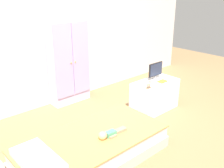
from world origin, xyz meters
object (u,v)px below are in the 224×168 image
wardrobe (69,61)px  bed (93,148)px  doll (108,134)px  book_orange (162,81)px  rocking_horse_toy (149,85)px  tv_monitor (156,70)px  tv_stand (155,96)px

wardrobe → bed: bearing=-114.8°
doll → book_orange: bearing=14.7°
book_orange → rocking_horse_toy: bearing=-175.1°
bed → book_orange: bearing=9.5°
bed → wardrobe: wardrobe is taller
tv_monitor → book_orange: tv_monitor is taller
bed → tv_stand: tv_stand is taller
bed → tv_stand: 1.61m
bed → wardrobe: (0.72, 1.56, 0.60)m
bed → rocking_horse_toy: rocking_horse_toy is taller
bed → rocking_horse_toy: bearing=10.9°
tv_monitor → book_orange: bearing=-94.6°
bed → book_orange: book_orange is taller
doll → book_orange: size_ratio=2.58×
doll → tv_monitor: 1.64m
wardrobe → tv_monitor: (0.92, -1.13, -0.09)m
tv_monitor → bed: bearing=-165.2°
bed → rocking_horse_toy: (1.26, 0.24, 0.41)m
tv_stand → rocking_horse_toy: (-0.31, -0.12, 0.31)m
doll → wardrobe: 1.83m
tv_monitor → rocking_horse_toy: size_ratio=2.55×
tv_stand → doll: bearing=-161.5°
bed → wardrobe: size_ratio=1.18×
doll → wardrobe: size_ratio=0.26×
rocking_horse_toy → book_orange: rocking_horse_toy is taller
doll → tv_monitor: bearing=20.0°
wardrobe → book_orange: wardrobe is taller
wardrobe → rocking_horse_toy: (0.54, -1.32, -0.19)m
rocking_horse_toy → tv_stand: bearing=21.7°
tv_monitor → rocking_horse_toy: tv_monitor is taller
doll → tv_stand: size_ratio=0.50×
rocking_horse_toy → book_orange: size_ratio=0.79×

